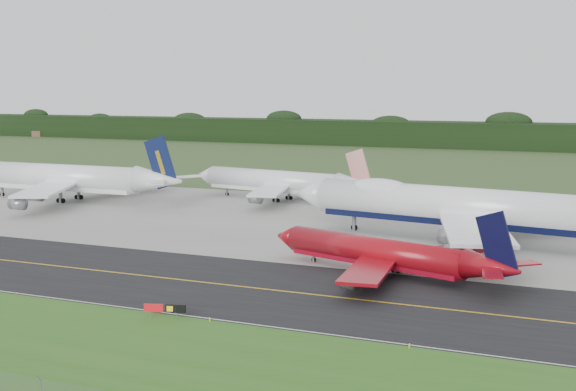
# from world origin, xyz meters

# --- Properties ---
(ground) EXTENTS (600.00, 600.00, 0.00)m
(ground) POSITION_xyz_m (0.00, 0.00, 0.00)
(ground) COLOR #314922
(ground) RESTS_ON ground
(grass_verge) EXTENTS (400.00, 30.00, 0.01)m
(grass_verge) POSITION_xyz_m (0.00, -35.00, 0.01)
(grass_verge) COLOR #2D5E1B
(grass_verge) RESTS_ON ground
(taxiway) EXTENTS (400.00, 32.00, 0.02)m
(taxiway) POSITION_xyz_m (0.00, -4.00, 0.01)
(taxiway) COLOR black
(taxiway) RESTS_ON ground
(apron) EXTENTS (400.00, 78.00, 0.01)m
(apron) POSITION_xyz_m (0.00, 51.00, 0.01)
(apron) COLOR gray
(apron) RESTS_ON ground
(taxiway_centreline) EXTENTS (400.00, 0.40, 0.00)m
(taxiway_centreline) POSITION_xyz_m (0.00, -4.00, 0.03)
(taxiway_centreline) COLOR orange
(taxiway_centreline) RESTS_ON taxiway
(taxiway_edge_line) EXTENTS (400.00, 0.25, 0.00)m
(taxiway_edge_line) POSITION_xyz_m (0.00, -19.50, 0.03)
(taxiway_edge_line) COLOR silver
(taxiway_edge_line) RESTS_ON taxiway
(horizon_treeline) EXTENTS (700.00, 25.00, 12.00)m
(horizon_treeline) POSITION_xyz_m (0.00, 273.76, 5.47)
(horizon_treeline) COLOR black
(horizon_treeline) RESTS_ON ground
(jet_ba_747) EXTENTS (73.41, 60.22, 18.47)m
(jet_ba_747) POSITION_xyz_m (24.92, 41.08, 6.29)
(jet_ba_747) COLOR white
(jet_ba_747) RESTS_ON ground
(jet_red_737) EXTENTS (41.46, 32.95, 11.44)m
(jet_red_737) POSITION_xyz_m (19.32, 10.67, 3.16)
(jet_red_737) COLOR maroon
(jet_red_737) RESTS_ON ground
(jet_navy_gold) EXTENTS (64.46, 56.38, 16.69)m
(jet_navy_gold) POSITION_xyz_m (-74.90, 55.32, 5.48)
(jet_navy_gold) COLOR white
(jet_navy_gold) RESTS_ON ground
(jet_star_tail) EXTENTS (51.93, 42.96, 13.72)m
(jet_star_tail) POSITION_xyz_m (-27.52, 76.77, 4.57)
(jet_star_tail) COLOR white
(jet_star_tail) RESTS_ON ground
(taxiway_sign) EXTENTS (4.98, 1.66, 1.71)m
(taxiway_sign) POSITION_xyz_m (1.68, -21.52, 1.21)
(taxiway_sign) COLOR slate
(taxiway_sign) RESTS_ON ground
(edge_marker_center) EXTENTS (0.16, 0.16, 0.50)m
(edge_marker_center) POSITION_xyz_m (7.23, -20.50, 0.25)
(edge_marker_center) COLOR yellow
(edge_marker_center) RESTS_ON ground
(edge_marker_right) EXTENTS (0.16, 0.16, 0.50)m
(edge_marker_right) POSITION_xyz_m (31.34, -20.50, 0.25)
(edge_marker_right) COLOR yellow
(edge_marker_right) RESTS_ON ground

